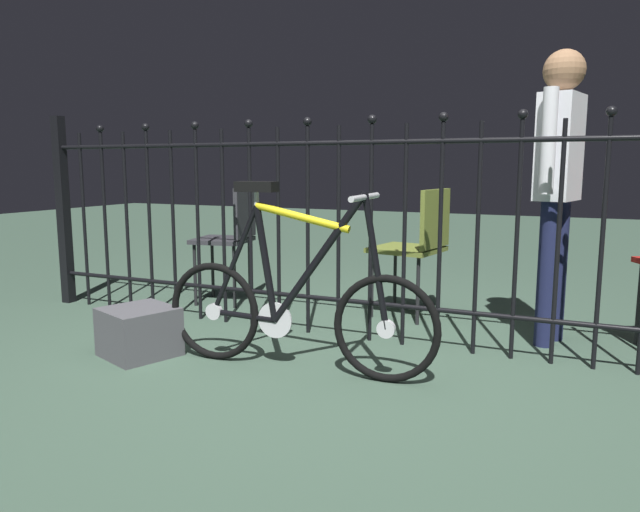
{
  "coord_description": "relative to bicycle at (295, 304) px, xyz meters",
  "views": [
    {
      "loc": [
        1.13,
        -2.44,
        0.99
      ],
      "look_at": [
        -0.06,
        0.2,
        0.55
      ],
      "focal_mm": 33.18,
      "sensor_mm": 36.0,
      "label": 1
    }
  ],
  "objects": [
    {
      "name": "display_crate",
      "position": [
        -0.85,
        -0.14,
        -0.2
      ],
      "size": [
        0.43,
        0.43,
        0.26
      ],
      "primitive_type": "cube",
      "rotation": [
        0.0,
        0.0,
        -0.36
      ],
      "color": "#4C4C51",
      "rests_on": "ground"
    },
    {
      "name": "bicycle",
      "position": [
        0.0,
        0.0,
        0.0
      ],
      "size": [
        1.42,
        0.4,
        0.92
      ],
      "color": "black",
      "rests_on": "ground"
    },
    {
      "name": "person_visitor",
      "position": [
        1.11,
        1.01,
        0.62
      ],
      "size": [
        0.25,
        0.46,
        1.6
      ],
      "color": "#191E3F",
      "rests_on": "ground"
    },
    {
      "name": "chair_charcoal",
      "position": [
        -1.06,
        1.1,
        0.19
      ],
      "size": [
        0.44,
        0.44,
        0.84
      ],
      "color": "black",
      "rests_on": "ground"
    },
    {
      "name": "ground_plane",
      "position": [
        0.13,
        -0.05,
        -0.33
      ],
      "size": [
        20.0,
        20.0,
        0.0
      ],
      "primitive_type": "plane",
      "color": "#3B5343"
    },
    {
      "name": "chair_olive",
      "position": [
        0.27,
        1.24,
        0.18
      ],
      "size": [
        0.48,
        0.48,
        0.85
      ],
      "color": "black",
      "rests_on": "ground"
    },
    {
      "name": "iron_fence",
      "position": [
        0.06,
        0.62,
        0.34
      ],
      "size": [
        4.69,
        0.07,
        1.34
      ],
      "color": "black",
      "rests_on": "ground"
    }
  ]
}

